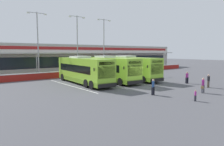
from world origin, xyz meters
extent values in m
plane|color=#4C4C51|center=(0.00, 0.00, 0.00)|extent=(200.00, 200.00, 0.00)
cube|color=beige|center=(0.00, 27.00, 2.75)|extent=(70.00, 10.00, 5.50)
cube|color=#19232D|center=(0.00, 21.98, 2.30)|extent=(66.00, 0.08, 2.20)
cube|color=maroon|center=(0.00, 21.97, 5.15)|extent=(68.00, 0.08, 0.60)
cube|color=beige|center=(0.00, 20.50, 4.20)|extent=(67.00, 3.00, 0.24)
cube|color=gray|center=(0.00, 27.00, 5.75)|extent=(70.00, 10.00, 0.50)
cylinder|color=#999999|center=(-6.20, 19.30, 2.10)|extent=(0.20, 0.20, 4.20)
cylinder|color=#999999|center=(6.20, 19.30, 2.10)|extent=(0.20, 0.20, 4.20)
cylinder|color=#999999|center=(18.60, 19.30, 2.10)|extent=(0.20, 0.20, 4.20)
cylinder|color=#999999|center=(31.00, 19.30, 2.10)|extent=(0.20, 0.20, 4.20)
cube|color=maroon|center=(0.00, 14.50, 0.50)|extent=(60.00, 0.36, 1.00)
cube|color=#B2B2B2|center=(0.00, 14.50, 1.05)|extent=(60.00, 0.40, 0.10)
cube|color=#8CC633|center=(-4.04, 6.45, 1.91)|extent=(3.30, 12.14, 3.19)
cube|color=olive|center=(-4.04, 6.45, 0.59)|extent=(3.33, 12.16, 0.56)
cube|color=black|center=(-4.01, 6.84, 2.15)|extent=(3.18, 9.74, 0.96)
cube|color=black|center=(-4.41, 0.51, 2.05)|extent=(2.31, 0.25, 1.40)
cube|color=black|center=(-4.42, 0.50, 3.05)|extent=(2.05, 0.21, 0.40)
cube|color=silver|center=(-3.97, 7.44, 3.64)|extent=(2.22, 2.92, 0.28)
cube|color=black|center=(-4.42, 0.40, 0.55)|extent=(2.46, 0.31, 0.44)
cube|color=black|center=(-2.94, 0.76, 2.40)|extent=(0.09, 0.12, 0.36)
cube|color=black|center=(-5.84, 0.95, 2.40)|extent=(0.09, 0.12, 0.36)
cylinder|color=black|center=(-2.55, 10.96, 0.52)|extent=(0.39, 1.06, 1.04)
cylinder|color=black|center=(-4.94, 11.11, 0.52)|extent=(0.39, 1.06, 1.04)
cylinder|color=black|center=(-3.05, 3.18, 0.52)|extent=(0.39, 1.06, 1.04)
cylinder|color=black|center=(-5.43, 3.33, 0.52)|extent=(0.39, 1.06, 1.04)
cylinder|color=black|center=(-3.14, 1.78, 0.52)|extent=(0.39, 1.06, 1.04)
cylinder|color=black|center=(-5.52, 1.93, 0.52)|extent=(0.39, 1.06, 1.04)
cube|color=#8CC633|center=(0.18, 6.27, 1.91)|extent=(3.30, 12.14, 3.19)
cube|color=olive|center=(0.18, 6.27, 0.59)|extent=(3.33, 12.16, 0.56)
cube|color=black|center=(0.21, 6.67, 2.15)|extent=(3.18, 9.74, 0.96)
cube|color=black|center=(-0.19, 0.33, 2.05)|extent=(2.31, 0.25, 1.40)
cube|color=black|center=(-0.19, 0.32, 3.05)|extent=(2.05, 0.21, 0.40)
cube|color=silver|center=(0.25, 7.27, 3.64)|extent=(2.22, 2.92, 0.28)
cube|color=black|center=(-0.20, 0.22, 0.55)|extent=(2.46, 0.31, 0.44)
cube|color=black|center=(1.28, 0.59, 2.40)|extent=(0.09, 0.12, 0.36)
cube|color=black|center=(-1.62, 0.77, 2.40)|extent=(0.09, 0.12, 0.36)
cylinder|color=black|center=(1.67, 10.79, 0.52)|extent=(0.39, 1.06, 1.04)
cylinder|color=black|center=(-0.72, 10.94, 0.52)|extent=(0.39, 1.06, 1.04)
cylinder|color=black|center=(1.17, 3.00, 0.52)|extent=(0.39, 1.06, 1.04)
cylinder|color=black|center=(-1.21, 3.15, 0.52)|extent=(0.39, 1.06, 1.04)
cylinder|color=black|center=(1.08, 1.60, 0.52)|extent=(0.39, 1.06, 1.04)
cylinder|color=black|center=(-1.30, 1.76, 0.52)|extent=(0.39, 1.06, 1.04)
cube|color=#8CC633|center=(4.13, 6.01, 1.91)|extent=(3.30, 12.14, 3.19)
cube|color=olive|center=(4.13, 6.01, 0.59)|extent=(3.33, 12.16, 0.56)
cube|color=black|center=(4.15, 6.41, 2.15)|extent=(3.18, 9.74, 0.96)
cube|color=black|center=(3.75, 0.08, 2.05)|extent=(2.31, 0.25, 1.40)
cube|color=black|center=(3.75, 0.07, 3.05)|extent=(2.05, 0.21, 0.40)
cube|color=silver|center=(4.19, 7.01, 3.64)|extent=(2.22, 2.92, 0.28)
cube|color=black|center=(3.74, -0.03, 0.55)|extent=(2.46, 0.31, 0.44)
cube|color=black|center=(5.23, 0.33, 2.40)|extent=(0.09, 0.12, 0.36)
cube|color=black|center=(2.32, 0.52, 2.40)|extent=(0.09, 0.12, 0.36)
cylinder|color=black|center=(5.61, 10.53, 0.52)|extent=(0.39, 1.06, 1.04)
cylinder|color=black|center=(3.23, 10.68, 0.52)|extent=(0.39, 1.06, 1.04)
cylinder|color=black|center=(5.12, 2.74, 0.52)|extent=(0.39, 1.06, 1.04)
cylinder|color=black|center=(2.73, 2.90, 0.52)|extent=(0.39, 1.06, 1.04)
cylinder|color=black|center=(5.03, 1.35, 0.52)|extent=(0.39, 1.06, 1.04)
cylinder|color=black|center=(2.64, 1.50, 0.52)|extent=(0.39, 1.06, 1.04)
cube|color=silver|center=(-6.30, 6.00, 0.00)|extent=(0.14, 13.00, 0.01)
cube|color=silver|center=(-2.10, 6.00, 0.00)|extent=(0.14, 13.00, 0.01)
cube|color=silver|center=(2.10, 6.00, 0.00)|extent=(0.14, 13.00, 0.01)
cube|color=silver|center=(6.30, 6.00, 0.00)|extent=(0.14, 13.00, 0.01)
cube|color=slate|center=(2.54, -7.05, 0.42)|extent=(0.19, 0.22, 0.84)
cube|color=slate|center=(2.73, -7.10, 0.42)|extent=(0.19, 0.22, 0.84)
cube|color=#A32D89|center=(2.63, -7.07, 1.12)|extent=(0.39, 0.32, 0.56)
cube|color=#A32D89|center=(2.43, -7.15, 1.09)|extent=(0.12, 0.12, 0.54)
cube|color=#A32D89|center=(2.84, -7.00, 1.09)|extent=(0.12, 0.12, 0.54)
sphere|color=tan|center=(2.63, -7.07, 1.51)|extent=(0.22, 0.22, 0.22)
cube|color=olive|center=(2.35, -7.16, 0.63)|extent=(0.21, 0.30, 0.22)
cylinder|color=olive|center=(2.35, -7.16, 0.81)|extent=(0.02, 0.02, 0.16)
cube|color=black|center=(-2.42, -4.50, 0.42)|extent=(0.22, 0.23, 0.84)
cube|color=black|center=(-2.22, -4.51, 0.42)|extent=(0.22, 0.23, 0.84)
cube|color=#2D5693|center=(-2.32, -4.50, 1.12)|extent=(0.40, 0.38, 0.56)
cube|color=#2D5693|center=(-2.50, -4.63, 1.09)|extent=(0.13, 0.13, 0.54)
cube|color=#2D5693|center=(-2.15, -4.38, 1.09)|extent=(0.13, 0.13, 0.54)
sphere|color=#DBB293|center=(-2.32, -4.50, 1.51)|extent=(0.22, 0.22, 0.22)
cube|color=#33333D|center=(-1.47, -8.55, 0.26)|extent=(0.14, 0.14, 0.52)
cube|color=#33333D|center=(-1.34, -8.55, 0.26)|extent=(0.14, 0.14, 0.52)
cube|color=#A32D89|center=(-1.40, -8.55, 0.69)|extent=(0.25, 0.24, 0.35)
cube|color=#A32D89|center=(-1.51, -8.63, 0.68)|extent=(0.08, 0.08, 0.33)
cube|color=#A32D89|center=(-1.30, -8.46, 0.68)|extent=(0.08, 0.08, 0.33)
sphere|color=tan|center=(-1.40, -8.55, 0.94)|extent=(0.14, 0.14, 0.14)
cube|color=#4C4238|center=(6.28, -5.77, 0.42)|extent=(0.23, 0.22, 0.84)
cube|color=#4C4238|center=(6.48, -5.73, 0.42)|extent=(0.23, 0.22, 0.84)
cube|color=black|center=(6.38, -5.75, 1.12)|extent=(0.39, 0.40, 0.56)
cube|color=black|center=(6.23, -5.91, 1.09)|extent=(0.13, 0.13, 0.54)
cube|color=black|center=(6.52, -5.58, 1.09)|extent=(0.13, 0.13, 0.54)
sphere|color=tan|center=(6.38, -5.75, 1.51)|extent=(0.22, 0.22, 0.22)
cube|color=black|center=(7.25, -2.21, 0.42)|extent=(0.14, 0.18, 0.84)
cube|color=black|center=(7.41, -2.33, 0.42)|extent=(0.14, 0.18, 0.84)
cube|color=#A32D89|center=(7.33, -2.27, 1.12)|extent=(0.34, 0.22, 0.56)
cube|color=#A32D89|center=(7.11, -2.27, 1.09)|extent=(0.09, 0.10, 0.54)
cube|color=#A32D89|center=(7.55, -2.27, 1.09)|extent=(0.09, 0.10, 0.54)
sphere|color=tan|center=(7.33, -2.27, 1.51)|extent=(0.22, 0.22, 0.22)
cylinder|color=#9E9EA3|center=(-6.53, 17.22, 5.50)|extent=(0.20, 0.20, 11.00)
cylinder|color=#9E9EA3|center=(-6.53, 17.22, 10.85)|extent=(2.80, 0.10, 0.10)
cube|color=silver|center=(-7.93, 17.22, 10.75)|extent=(0.44, 0.28, 0.20)
cube|color=silver|center=(-5.13, 17.22, 10.75)|extent=(0.44, 0.28, 0.20)
cylinder|color=#9E9EA3|center=(0.40, 16.19, 5.50)|extent=(0.20, 0.20, 11.00)
cylinder|color=#9E9EA3|center=(0.40, 16.19, 10.85)|extent=(2.80, 0.10, 0.10)
cube|color=silver|center=(-1.00, 16.19, 10.75)|extent=(0.44, 0.28, 0.20)
cube|color=silver|center=(1.80, 16.19, 10.75)|extent=(0.44, 0.28, 0.20)
cylinder|color=#9E9EA3|center=(6.44, 16.15, 5.50)|extent=(0.20, 0.20, 11.00)
cylinder|color=#9E9EA3|center=(6.44, 16.15, 10.85)|extent=(2.80, 0.10, 0.10)
cube|color=silver|center=(5.04, 16.15, 10.75)|extent=(0.44, 0.28, 0.20)
cube|color=silver|center=(7.84, 16.15, 10.75)|extent=(0.44, 0.28, 0.20)
camera|label=1|loc=(-18.11, -18.00, 4.29)|focal=32.82mm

